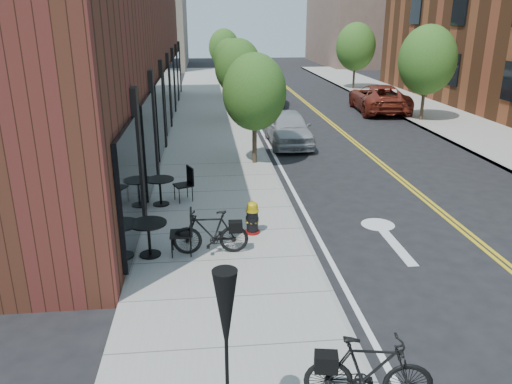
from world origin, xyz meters
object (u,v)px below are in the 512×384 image
bistro_set_b (149,234)px  patio_umbrella (226,326)px  parked_car_far (378,98)px  parked_car_b (270,94)px  bicycle_right (369,372)px  parked_car_c (249,82)px  parked_car_a (288,128)px  fire_hydrant (252,218)px  bicycle_left (210,232)px  bistro_set_c (160,188)px

bistro_set_b → patio_umbrella: (1.43, -5.33, 1.21)m
bistro_set_b → parked_car_far: bearing=56.6°
parked_car_b → parked_car_far: 6.32m
bicycle_right → bistro_set_b: bearing=44.3°
patio_umbrella → parked_car_c: (2.97, 30.39, -1.01)m
bicycle_right → bistro_set_b: 5.81m
parked_car_a → parked_car_b: size_ratio=0.95×
parked_car_a → parked_car_far: (6.29, 7.09, 0.06)m
bicycle_right → parked_car_a: (1.41, 14.90, 0.08)m
bistro_set_b → fire_hydrant: bearing=21.6°
patio_umbrella → bicycle_left: bearing=91.2°
bicycle_left → bicycle_right: 5.14m
fire_hydrant → bistro_set_b: 2.52m
fire_hydrant → parked_car_a: bearing=91.0°
patio_umbrella → parked_car_b: bearing=81.4°
bistro_set_b → parked_car_c: 25.44m
parked_car_c → parked_car_a: bearing=-89.2°
bistro_set_b → parked_car_a: (4.71, 10.12, 0.08)m
fire_hydrant → bistro_set_b: bearing=-142.0°
fire_hydrant → parked_car_b: parked_car_b is taller
bistro_set_c → parked_car_c: 22.36m
bistro_set_c → parked_car_far: parked_car_far is taller
patio_umbrella → bicycle_right: bearing=16.5°
parked_car_b → parked_car_c: (-0.80, 5.32, 0.10)m
bicycle_left → patio_umbrella: size_ratio=0.69×
parked_car_b → bicycle_left: bearing=-95.8°
bicycle_right → patio_umbrella: patio_umbrella is taller
parked_car_b → parked_car_far: parked_car_far is taller
parked_car_c → parked_car_far: (6.60, -7.84, -0.06)m
bistro_set_b → bistro_set_c: bistro_set_b is taller
parked_car_b → parked_car_far: bearing=-18.2°
bicycle_left → bistro_set_b: size_ratio=0.89×
bicycle_right → parked_car_far: parked_car_far is taller
parked_car_b → parked_car_c: 5.38m
bistro_set_c → patio_umbrella: bearing=-103.2°
bistro_set_c → parked_car_far: 17.87m
patio_umbrella → bistro_set_c: bearing=99.6°
fire_hydrant → bistro_set_b: bistro_set_b is taller
parked_car_c → parked_car_far: size_ratio=1.03×
bistro_set_b → bistro_set_c: size_ratio=1.01×
parked_car_c → patio_umbrella: bearing=-96.0°
bicycle_left → parked_car_a: (3.39, 10.16, 0.09)m
fire_hydrant → parked_car_a: 9.47m
bicycle_left → parked_car_a: size_ratio=0.40×
bicycle_right → patio_umbrella: (-1.87, -0.55, 1.20)m
bicycle_left → bistro_set_c: bicycle_left is taller
bicycle_left → parked_car_b: size_ratio=0.38×
bicycle_left → patio_umbrella: 5.43m
bistro_set_b → parked_car_far: size_ratio=0.34×
fire_hydrant → bistro_set_c: bistro_set_c is taller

